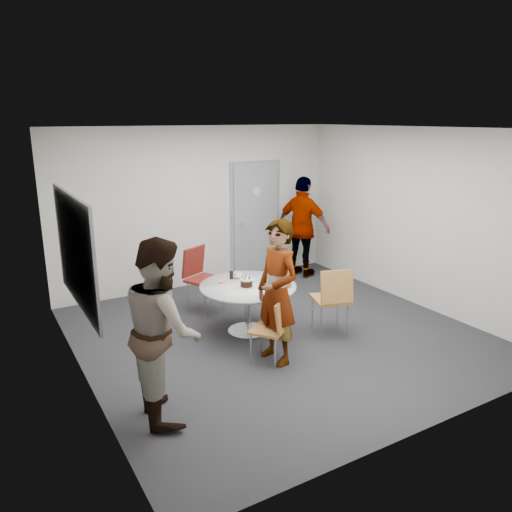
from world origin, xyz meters
TOP-DOWN VIEW (x-y plane):
  - floor at (0.00, 0.00)m, footprint 5.00×5.00m
  - ceiling at (0.00, 0.00)m, footprint 5.00×5.00m
  - wall_back at (0.00, 2.50)m, footprint 5.00×0.00m
  - wall_left at (-2.50, 0.00)m, footprint 0.00×5.00m
  - wall_right at (2.50, 0.00)m, footprint 0.00×5.00m
  - wall_front at (0.00, -2.50)m, footprint 5.00×0.00m
  - door at (1.10, 2.48)m, footprint 1.02×0.17m
  - whiteboard at (-2.46, 0.20)m, footprint 0.04×1.90m
  - table at (-0.27, 0.27)m, footprint 1.29×1.29m
  - chair_near_left at (-0.47, -0.65)m, footprint 0.54×0.55m
  - chair_near_right at (0.60, -0.40)m, footprint 0.57×0.60m
  - chair_far at (-0.53, 1.32)m, footprint 0.63×0.65m
  - person_main at (-0.41, -0.61)m, footprint 0.48×0.67m
  - person_left at (-1.95, -0.99)m, footprint 0.79×0.96m
  - person_right at (1.78, 1.95)m, footprint 0.84×1.16m

SIDE VIEW (x-z plane):
  - floor at x=0.00m, z-range 0.00..0.00m
  - chair_near_left at x=-0.47m, z-range 0.08..0.88m
  - chair_near_right at x=0.60m, z-range 0.11..1.05m
  - table at x=-0.27m, z-range 0.10..1.07m
  - chair_far at x=-0.53m, z-range 0.11..1.09m
  - person_main at x=-0.41m, z-range 0.00..1.73m
  - person_left at x=-1.95m, z-range 0.00..1.79m
  - person_right at x=1.78m, z-range 0.00..1.83m
  - door at x=1.10m, z-range -0.03..2.09m
  - wall_back at x=0.00m, z-range -1.15..3.85m
  - wall_left at x=-2.50m, z-range -1.15..3.85m
  - wall_right at x=2.50m, z-range -1.15..3.85m
  - wall_front at x=0.00m, z-range -1.15..3.85m
  - whiteboard at x=-2.46m, z-range 0.82..2.08m
  - ceiling at x=0.00m, z-range 2.70..2.70m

